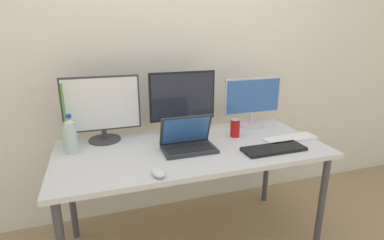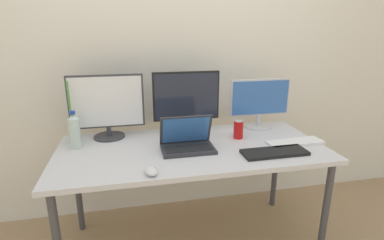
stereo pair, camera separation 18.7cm
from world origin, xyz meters
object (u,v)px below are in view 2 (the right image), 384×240
object	(u,v)px
work_desk	(192,155)
keyboard_main	(295,143)
bamboo_vase	(73,130)
mouse_by_keyboard	(151,171)
monitor_center	(186,100)
keyboard_aux	(275,152)
soda_can_near_keyboard	(238,129)
water_bottle	(75,131)
monitor_right	(260,102)
laptop_silver	(187,141)
monitor_left	(107,106)

from	to	relation	value
work_desk	keyboard_main	world-z (taller)	keyboard_main
bamboo_vase	mouse_by_keyboard	bearing A→B (deg)	-49.98
monitor_center	bamboo_vase	distance (m)	0.78
work_desk	monitor_center	size ratio (longest dim) A/B	3.61
keyboard_aux	bamboo_vase	bearing A→B (deg)	159.12
monitor_center	soda_can_near_keyboard	size ratio (longest dim) A/B	3.73
mouse_by_keyboard	water_bottle	world-z (taller)	water_bottle
keyboard_aux	work_desk	bearing A→B (deg)	154.31
monitor_right	keyboard_aux	distance (m)	0.55
monitor_right	monitor_center	bearing A→B (deg)	-177.38
laptop_silver	bamboo_vase	distance (m)	0.76
water_bottle	soda_can_near_keyboard	bearing A→B (deg)	-2.58
monitor_center	soda_can_near_keyboard	xyz separation A→B (m)	(0.33, -0.17, -0.18)
keyboard_main	monitor_center	bearing A→B (deg)	148.27
bamboo_vase	water_bottle	bearing A→B (deg)	-72.84
monitor_left	work_desk	bearing A→B (deg)	-28.93
monitor_center	mouse_by_keyboard	distance (m)	0.69
keyboard_aux	monitor_center	bearing A→B (deg)	132.71
work_desk	laptop_silver	distance (m)	0.12
water_bottle	soda_can_near_keyboard	distance (m)	1.07
keyboard_main	keyboard_aux	distance (m)	0.24
monitor_center	mouse_by_keyboard	world-z (taller)	monitor_center
keyboard_main	water_bottle	distance (m)	1.42
monitor_center	mouse_by_keyboard	xyz separation A→B (m)	(-0.30, -0.58, -0.23)
monitor_left	keyboard_main	bearing A→B (deg)	-17.92
monitor_left	bamboo_vase	distance (m)	0.27
monitor_center	keyboard_main	bearing A→B (deg)	-28.39
monitor_center	monitor_right	size ratio (longest dim) A/B	1.01
keyboard_main	monitor_left	bearing A→B (deg)	158.74
monitor_right	keyboard_aux	world-z (taller)	monitor_right
keyboard_main	bamboo_vase	world-z (taller)	bamboo_vase
monitor_center	bamboo_vase	bearing A→B (deg)	-177.94
mouse_by_keyboard	soda_can_near_keyboard	distance (m)	0.76
work_desk	laptop_silver	xyz separation A→B (m)	(-0.04, -0.03, 0.11)
monitor_left	soda_can_near_keyboard	distance (m)	0.91
monitor_center	keyboard_main	size ratio (longest dim) A/B	1.25
keyboard_main	keyboard_aux	size ratio (longest dim) A/B	0.94
keyboard_aux	mouse_by_keyboard	xyz separation A→B (m)	(-0.75, -0.11, 0.01)
laptop_silver	keyboard_main	xyz separation A→B (m)	(0.71, -0.07, -0.04)
work_desk	water_bottle	bearing A→B (deg)	169.23
monitor_left	mouse_by_keyboard	xyz separation A→B (m)	(0.24, -0.61, -0.21)
monitor_right	water_bottle	xyz separation A→B (m)	(-1.31, -0.15, -0.09)
water_bottle	bamboo_vase	size ratio (longest dim) A/B	0.59
mouse_by_keyboard	keyboard_main	bearing A→B (deg)	6.15
keyboard_aux	soda_can_near_keyboard	xyz separation A→B (m)	(-0.12, 0.31, 0.05)
keyboard_main	bamboo_vase	size ratio (longest dim) A/B	0.90
keyboard_aux	keyboard_main	bearing A→B (deg)	29.59
monitor_right	bamboo_vase	size ratio (longest dim) A/B	1.11
bamboo_vase	monitor_right	bearing A→B (deg)	2.30
keyboard_main	soda_can_near_keyboard	size ratio (longest dim) A/B	2.98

